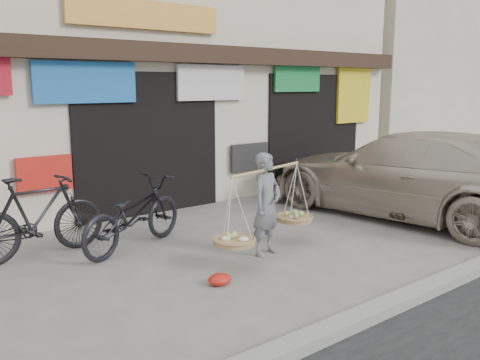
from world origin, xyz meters
TOP-DOWN VIEW (x-y plane):
  - ground at (0.00, 0.00)m, footprint 70.00×70.00m
  - kerb at (0.00, -2.00)m, footprint 70.00×0.25m
  - shophouse_block at (-0.00, 6.42)m, footprint 14.00×6.32m
  - neighbor_east at (13.50, 7.00)m, footprint 12.00×7.00m
  - street_vendor at (0.17, 0.28)m, footprint 2.03×0.92m
  - bike_1 at (-2.51, 2.21)m, footprint 2.04×0.70m
  - bike_2 at (-1.25, 1.72)m, footprint 2.17×1.40m
  - suv at (3.75, 0.34)m, footprint 2.93×5.82m
  - red_bag at (-1.05, -0.24)m, footprint 0.31×0.25m

SIDE VIEW (x-z plane):
  - ground at x=0.00m, z-range 0.00..0.00m
  - kerb at x=0.00m, z-range 0.00..0.12m
  - red_bag at x=-1.05m, z-range 0.00..0.14m
  - bike_2 at x=-1.25m, z-range 0.00..1.08m
  - bike_1 at x=-2.51m, z-range 0.00..1.21m
  - street_vendor at x=0.17m, z-range -0.07..1.44m
  - suv at x=3.75m, z-range 0.00..1.62m
  - neighbor_east at x=13.50m, z-range 0.00..6.40m
  - shophouse_block at x=0.00m, z-range -0.05..6.95m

